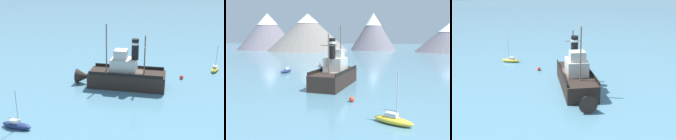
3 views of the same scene
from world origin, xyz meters
TOP-DOWN VIEW (x-y plane):
  - ground_plane at (0.00, 0.00)m, footprint 600.00×600.00m
  - mountain_ridge at (-1.21, 115.50)m, footprint 195.01×63.62m
  - old_tugboat at (-0.83, 1.89)m, footprint 5.57×14.66m
  - sailboat_yellow at (8.48, -14.62)m, footprint 3.92×2.54m
  - sailboat_navy at (-15.16, 13.36)m, footprint 1.83×3.94m
  - sailboat_grey at (-10.07, 24.64)m, footprint 3.53×3.39m
  - mooring_buoy at (3.52, -7.90)m, footprint 0.66×0.66m

SIDE VIEW (x-z plane):
  - ground_plane at x=0.00m, z-range 0.00..0.00m
  - mooring_buoy at x=3.52m, z-range 0.00..0.66m
  - sailboat_yellow at x=8.48m, z-range -2.02..2.88m
  - sailboat_navy at x=-15.16m, z-range -2.02..2.88m
  - sailboat_grey at x=-10.07m, z-range -2.02..2.88m
  - old_tugboat at x=-0.83m, z-range -3.12..6.78m
  - mountain_ridge at x=-1.21m, z-range -3.32..29.72m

